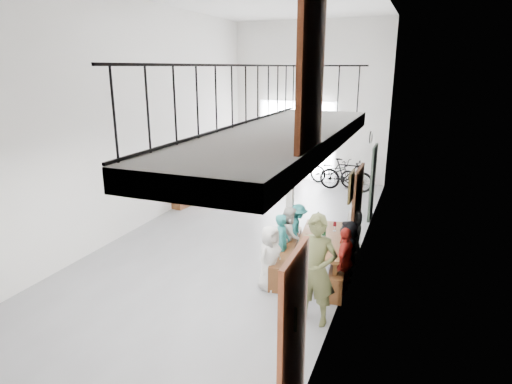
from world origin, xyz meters
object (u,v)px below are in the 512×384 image
at_px(bench_inner, 286,256).
at_px(oak_barrel, 248,166).
at_px(host_standing, 316,270).
at_px(bicycle_near, 333,172).
at_px(serving_counter, 278,167).
at_px(side_bench, 191,196).
at_px(tasting_table, 321,242).

relative_size(bench_inner, oak_barrel, 2.40).
relative_size(oak_barrel, host_standing, 0.50).
bearing_deg(bicycle_near, serving_counter, 101.99).
xyz_separation_m(serving_counter, host_standing, (3.49, -8.54, 0.48)).
distance_m(side_bench, bicycle_near, 5.06).
distance_m(oak_barrel, bicycle_near, 3.14).
bearing_deg(host_standing, bicycle_near, 104.22).
bearing_deg(tasting_table, side_bench, 138.97).
height_order(bench_inner, host_standing, host_standing).
relative_size(serving_counter, host_standing, 0.91).
bearing_deg(bench_inner, serving_counter, 101.19).
bearing_deg(oak_barrel, tasting_table, -57.31).
xyz_separation_m(side_bench, host_standing, (4.98, -4.79, 0.70)).
bearing_deg(bench_inner, oak_barrel, 109.65).
distance_m(oak_barrel, host_standing, 9.44).
bearing_deg(oak_barrel, bicycle_near, 1.89).
bearing_deg(tasting_table, host_standing, -86.95).
relative_size(bench_inner, host_standing, 1.19).
xyz_separation_m(side_bench, bicycle_near, (3.57, 3.57, 0.26)).
bearing_deg(bench_inner, host_standing, -67.94).
distance_m(side_bench, serving_counter, 4.05).
bearing_deg(oak_barrel, host_standing, -61.14).
bearing_deg(oak_barrel, serving_counter, 14.99).
height_order(bench_inner, side_bench, bench_inner).
height_order(tasting_table, serving_counter, serving_counter).
height_order(serving_counter, bicycle_near, bicycle_near).
xyz_separation_m(oak_barrel, bicycle_near, (3.14, 0.10, 0.02)).
distance_m(tasting_table, bicycle_near, 6.86).
xyz_separation_m(side_bench, oak_barrel, (0.43, 3.47, 0.24)).
relative_size(bench_inner, serving_counter, 1.32).
xyz_separation_m(oak_barrel, host_standing, (4.55, -8.26, 0.46)).
relative_size(side_bench, bicycle_near, 0.84).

